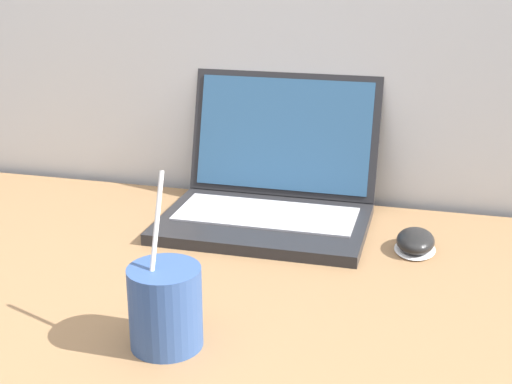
# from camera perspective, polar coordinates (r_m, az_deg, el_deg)

# --- Properties ---
(laptop) EXTENTS (0.37, 0.33, 0.25)m
(laptop) POSITION_cam_1_polar(r_m,az_deg,el_deg) (1.31, 1.24, 0.17)
(laptop) COLOR #232326
(laptop) RESTS_ON desk
(drink_cup) EXTENTS (0.09, 0.09, 0.22)m
(drink_cup) POSITION_cam_1_polar(r_m,az_deg,el_deg) (0.91, -7.27, -8.98)
(drink_cup) COLOR #33518C
(drink_cup) RESTS_ON desk
(computer_mouse) EXTENTS (0.07, 0.10, 0.04)m
(computer_mouse) POSITION_cam_1_polar(r_m,az_deg,el_deg) (1.22, 12.63, -3.93)
(computer_mouse) COLOR white
(computer_mouse) RESTS_ON desk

